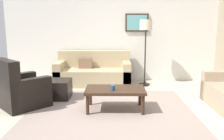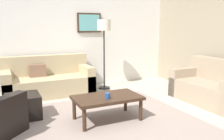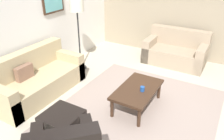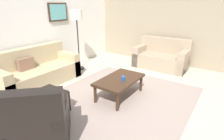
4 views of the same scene
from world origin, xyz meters
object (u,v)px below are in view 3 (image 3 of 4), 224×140
(couch_main, at_px, (35,79))
(ottoman, at_px, (63,124))
(framed_artwork, at_px, (53,2))
(couch_loveseat, at_px, (176,52))
(cup, at_px, (142,89))
(lamp_standing, at_px, (77,13))
(coffee_table, at_px, (137,91))

(couch_main, xyz_separation_m, ottoman, (-0.67, -1.33, -0.10))
(framed_artwork, bearing_deg, ottoman, -137.04)
(couch_loveseat, relative_size, ottoman, 2.76)
(ottoman, height_order, framed_artwork, framed_artwork)
(couch_loveseat, height_order, cup, couch_loveseat)
(ottoman, xyz_separation_m, framed_artwork, (1.86, 1.73, 1.44))
(couch_main, bearing_deg, lamp_standing, -4.96)
(cup, bearing_deg, lamp_standing, 67.67)
(couch_main, xyz_separation_m, framed_artwork, (1.19, 0.41, 1.34))
(couch_loveseat, bearing_deg, couch_main, 144.61)
(cup, relative_size, lamp_standing, 0.05)
(couch_main, distance_m, coffee_table, 2.13)
(coffee_table, relative_size, framed_artwork, 1.73)
(coffee_table, height_order, framed_artwork, framed_artwork)
(coffee_table, bearing_deg, framed_artwork, 76.11)
(ottoman, distance_m, cup, 1.49)
(coffee_table, bearing_deg, lamp_standing, 67.66)
(cup, xyz_separation_m, framed_artwork, (0.65, 2.56, 1.19))
(couch_main, height_order, framed_artwork, framed_artwork)
(couch_main, xyz_separation_m, couch_loveseat, (2.95, -2.10, -0.00))
(couch_main, xyz_separation_m, cup, (0.54, -2.16, 0.16))
(couch_main, relative_size, lamp_standing, 1.15)
(couch_loveseat, height_order, ottoman, couch_loveseat)
(couch_loveseat, xyz_separation_m, framed_artwork, (-1.76, 2.51, 1.34))
(coffee_table, xyz_separation_m, framed_artwork, (0.61, 2.45, 1.28))
(couch_loveseat, distance_m, framed_artwork, 3.34)
(coffee_table, bearing_deg, cup, -112.16)
(couch_main, relative_size, framed_artwork, 3.10)
(coffee_table, xyz_separation_m, lamp_standing, (0.79, 1.93, 1.05))
(couch_main, height_order, ottoman, couch_main)
(coffee_table, distance_m, cup, 0.15)
(coffee_table, bearing_deg, couch_main, 105.92)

